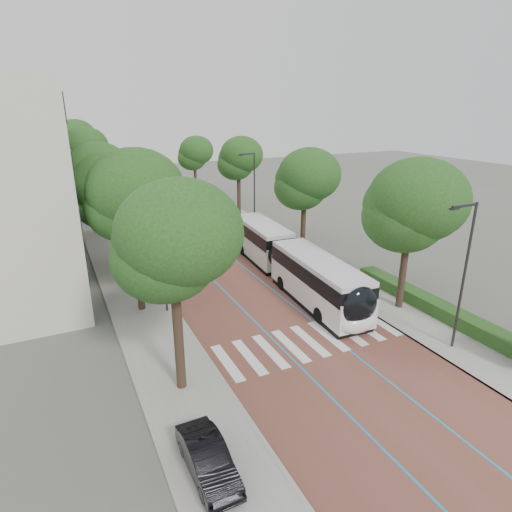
% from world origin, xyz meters
% --- Properties ---
extents(ground, '(160.00, 160.00, 0.00)m').
position_xyz_m(ground, '(0.00, 0.00, 0.00)').
color(ground, '#51544C').
rests_on(ground, ground).
extents(road, '(11.00, 140.00, 0.02)m').
position_xyz_m(road, '(0.00, 40.00, 0.01)').
color(road, brown).
rests_on(road, ground).
extents(sidewalk_left, '(4.00, 140.00, 0.12)m').
position_xyz_m(sidewalk_left, '(-7.50, 40.00, 0.06)').
color(sidewalk_left, gray).
rests_on(sidewalk_left, ground).
extents(sidewalk_right, '(4.00, 140.00, 0.12)m').
position_xyz_m(sidewalk_right, '(7.50, 40.00, 0.06)').
color(sidewalk_right, gray).
rests_on(sidewalk_right, ground).
extents(kerb_left, '(0.20, 140.00, 0.14)m').
position_xyz_m(kerb_left, '(-5.60, 40.00, 0.06)').
color(kerb_left, gray).
rests_on(kerb_left, ground).
extents(kerb_right, '(0.20, 140.00, 0.14)m').
position_xyz_m(kerb_right, '(5.60, 40.00, 0.06)').
color(kerb_right, gray).
rests_on(kerb_right, ground).
extents(zebra_crossing, '(10.55, 3.60, 0.01)m').
position_xyz_m(zebra_crossing, '(0.20, 1.00, 0.03)').
color(zebra_crossing, silver).
rests_on(zebra_crossing, ground).
extents(lane_line_left, '(0.12, 126.00, 0.01)m').
position_xyz_m(lane_line_left, '(-1.60, 40.00, 0.02)').
color(lane_line_left, teal).
rests_on(lane_line_left, road).
extents(lane_line_right, '(0.12, 126.00, 0.01)m').
position_xyz_m(lane_line_right, '(1.60, 40.00, 0.02)').
color(lane_line_right, teal).
rests_on(lane_line_right, road).
extents(hedge, '(1.20, 14.00, 0.80)m').
position_xyz_m(hedge, '(9.10, 0.00, 0.52)').
color(hedge, '#1A4116').
rests_on(hedge, sidewalk_right).
extents(streetlight_near, '(1.82, 0.20, 8.00)m').
position_xyz_m(streetlight_near, '(6.62, -3.00, 4.82)').
color(streetlight_near, '#29292C').
rests_on(streetlight_near, sidewalk_right).
extents(streetlight_far, '(1.82, 0.20, 8.00)m').
position_xyz_m(streetlight_far, '(6.62, 22.00, 4.82)').
color(streetlight_far, '#29292C').
rests_on(streetlight_far, sidewalk_right).
extents(lamp_post_left, '(0.14, 0.14, 8.00)m').
position_xyz_m(lamp_post_left, '(-6.10, 8.00, 4.12)').
color(lamp_post_left, '#29292C').
rests_on(lamp_post_left, sidewalk_left).
extents(trees_left, '(6.48, 60.72, 9.97)m').
position_xyz_m(trees_left, '(-7.50, 26.01, 6.74)').
color(trees_left, black).
rests_on(trees_left, ground).
extents(trees_right, '(5.95, 47.42, 9.12)m').
position_xyz_m(trees_right, '(7.70, 18.34, 6.37)').
color(trees_right, black).
rests_on(trees_right, ground).
extents(lead_bus, '(3.75, 18.52, 3.20)m').
position_xyz_m(lead_bus, '(3.43, 8.59, 1.63)').
color(lead_bus, black).
rests_on(lead_bus, ground).
extents(bus_queued_0, '(3.16, 12.51, 3.20)m').
position_xyz_m(bus_queued_0, '(2.90, 25.22, 1.62)').
color(bus_queued_0, silver).
rests_on(bus_queued_0, ground).
extents(bus_queued_1, '(2.60, 12.41, 3.20)m').
position_xyz_m(bus_queued_1, '(2.60, 38.10, 1.62)').
color(bus_queued_1, silver).
rests_on(bus_queued_1, ground).
extents(parked_car, '(1.38, 3.78, 1.24)m').
position_xyz_m(parked_car, '(-8.08, -5.26, 0.74)').
color(parked_car, black).
rests_on(parked_car, sidewalk_left).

